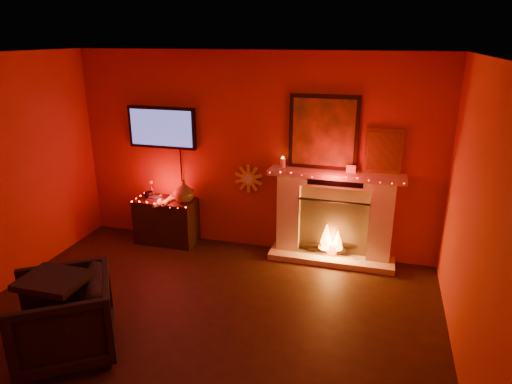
{
  "coord_description": "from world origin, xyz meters",
  "views": [
    {
      "loc": [
        1.67,
        -3.25,
        2.87
      ],
      "look_at": [
        0.28,
        1.7,
        1.1
      ],
      "focal_mm": 32.0,
      "sensor_mm": 36.0,
      "label": 1
    }
  ],
  "objects_px": {
    "fireplace": "(334,208)",
    "sunburst_clock": "(249,179)",
    "tv": "(162,128)",
    "armchair": "(63,318)",
    "console_table": "(168,217)"
  },
  "relations": [
    {
      "from": "fireplace",
      "to": "sunburst_clock",
      "type": "bearing_deg",
      "value": 175.63
    },
    {
      "from": "fireplace",
      "to": "armchair",
      "type": "xyz_separation_m",
      "value": [
        -2.16,
        -2.66,
        -0.33
      ]
    },
    {
      "from": "tv",
      "to": "console_table",
      "type": "xyz_separation_m",
      "value": [
        0.1,
        -0.19,
        -1.26
      ]
    },
    {
      "from": "fireplace",
      "to": "tv",
      "type": "xyz_separation_m",
      "value": [
        -2.44,
        0.06,
        0.92
      ]
    },
    {
      "from": "fireplace",
      "to": "sunburst_clock",
      "type": "relative_size",
      "value": 5.45
    },
    {
      "from": "sunburst_clock",
      "to": "console_table",
      "type": "bearing_deg",
      "value": -169.17
    },
    {
      "from": "sunburst_clock",
      "to": "armchair",
      "type": "relative_size",
      "value": 0.46
    },
    {
      "from": "console_table",
      "to": "armchair",
      "type": "bearing_deg",
      "value": -85.85
    },
    {
      "from": "sunburst_clock",
      "to": "armchair",
      "type": "height_order",
      "value": "sunburst_clock"
    },
    {
      "from": "console_table",
      "to": "armchair",
      "type": "relative_size",
      "value": 1.1
    },
    {
      "from": "tv",
      "to": "armchair",
      "type": "distance_m",
      "value": 3.01
    },
    {
      "from": "fireplace",
      "to": "tv",
      "type": "relative_size",
      "value": 1.76
    },
    {
      "from": "armchair",
      "to": "fireplace",
      "type": "bearing_deg",
      "value": 107.0
    },
    {
      "from": "fireplace",
      "to": "armchair",
      "type": "bearing_deg",
      "value": -129.04
    },
    {
      "from": "tv",
      "to": "armchair",
      "type": "height_order",
      "value": "tv"
    }
  ]
}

